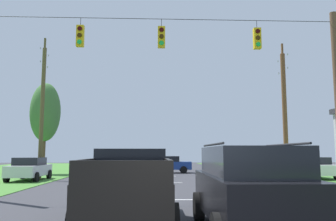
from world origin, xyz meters
The scene contains 14 objects.
lane_dash_0 centered at (0.00, 8.74, 0.00)m, with size 0.15×2.50×0.01m, color white.
lane_dash_1 centered at (0.00, 16.51, 0.00)m, with size 0.15×2.50×0.01m, color white.
lane_dash_2 centered at (0.00, 22.53, 0.00)m, with size 0.15×2.50×0.01m, color white.
lane_dash_3 centered at (0.00, 27.28, 0.00)m, with size 0.15×2.50×0.01m, color white.
lane_dash_4 centered at (0.00, 33.48, 0.00)m, with size 0.15×2.50×0.01m, color white.
overhead_signal_span centered at (-0.15, 9.64, 4.50)m, with size 15.89×0.31×8.19m.
pickup_truck centered at (-1.15, 4.22, 0.97)m, with size 2.31×5.41×1.95m.
suv_black centered at (1.66, 2.87, 1.06)m, with size 2.27×4.83×2.05m.
distant_car_crossing_white centered at (10.88, 19.40, 0.79)m, with size 2.20×4.39×1.52m.
distant_car_oncoming centered at (0.76, 26.87, 0.79)m, with size 4.34×2.10×1.52m.
distant_car_far_parked centered at (-8.74, 18.43, 0.79)m, with size 2.07×4.32×1.52m.
utility_pole_mid_right centered at (8.35, 17.80, 4.56)m, with size 0.31×1.89×9.36m.
utility_pole_near_left centered at (-8.33, 19.20, 4.94)m, with size 0.28×1.91×9.99m.
tree_roadside_right centered at (-10.03, 25.45, 5.35)m, with size 2.59×2.59×7.95m.
Camera 1 is at (-0.55, -5.21, 1.85)m, focal length 37.13 mm.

